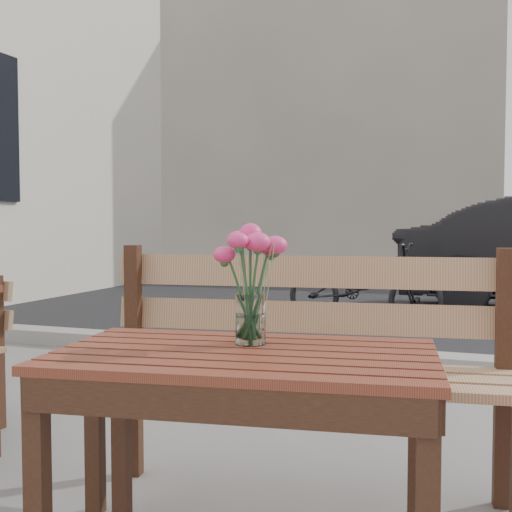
% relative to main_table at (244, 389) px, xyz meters
% --- Properties ---
extents(street, '(30.00, 8.12, 0.12)m').
position_rel_main_table_xyz_m(street, '(0.06, 4.95, -0.53)').
color(street, black).
rests_on(street, ground).
extents(backdrop_buildings, '(15.50, 4.00, 8.00)m').
position_rel_main_table_xyz_m(backdrop_buildings, '(0.23, 14.28, 3.04)').
color(backdrop_buildings, gray).
rests_on(backdrop_buildings, ground).
extents(main_table, '(1.16, 0.78, 0.67)m').
position_rel_main_table_xyz_m(main_table, '(0.00, 0.00, 0.00)').
color(main_table, '#552616').
rests_on(main_table, ground).
extents(main_bench, '(1.61, 0.66, 0.97)m').
position_rel_main_table_xyz_m(main_bench, '(0.02, 0.58, 0.03)').
color(main_bench, '#956E4D').
rests_on(main_bench, ground).
extents(main_vase, '(0.20, 0.20, 0.37)m').
position_rel_main_table_xyz_m(main_vase, '(-0.02, 0.11, 0.34)').
color(main_vase, white).
rests_on(main_vase, main_table).
extents(bicycle, '(1.64, 0.69, 0.84)m').
position_rel_main_table_xyz_m(bicycle, '(-0.48, 4.79, -0.14)').
color(bicycle, black).
rests_on(bicycle, ground).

